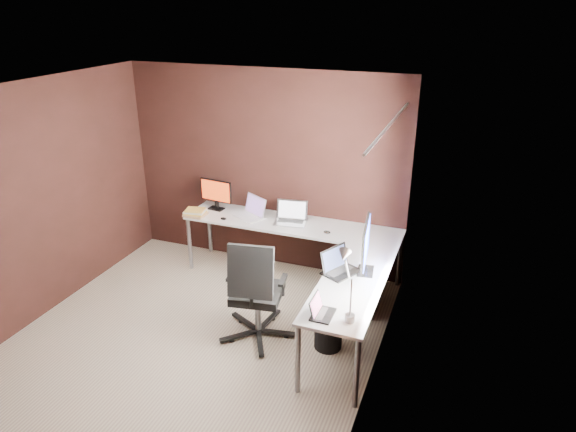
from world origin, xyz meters
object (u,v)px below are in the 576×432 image
(laptop_black_big, at_px, (339,267))
(office_chair, at_px, (257,309))
(laptop_black_small, at_px, (320,311))
(drawer_pedestal, at_px, (360,282))
(wastebasket, at_px, (328,333))
(desk_lamp, at_px, (346,275))
(laptop_white, at_px, (252,212))
(laptop_silver, at_px, (291,218))
(monitor_right, at_px, (366,245))
(book_stack, at_px, (195,212))
(monitor_left, at_px, (216,193))

(laptop_black_big, relative_size, office_chair, 0.39)
(laptop_black_small, height_order, office_chair, office_chair)
(drawer_pedestal, distance_m, wastebasket, 0.87)
(laptop_black_small, xyz_separation_m, wastebasket, (-0.07, 0.54, -0.61))
(desk_lamp, bearing_deg, laptop_black_big, 123.18)
(laptop_black_big, bearing_deg, laptop_white, 81.48)
(drawer_pedestal, xyz_separation_m, laptop_silver, (-0.98, 0.39, 0.48))
(laptop_black_small, bearing_deg, desk_lamp, -72.62)
(monitor_right, bearing_deg, laptop_black_small, 160.46)
(drawer_pedestal, height_order, book_stack, book_stack)
(drawer_pedestal, height_order, laptop_white, laptop_white)
(desk_lamp, bearing_deg, book_stack, 161.49)
(monitor_right, distance_m, wastebasket, 0.96)
(laptop_white, distance_m, wastebasket, 1.95)
(monitor_right, relative_size, laptop_black_big, 1.45)
(desk_lamp, bearing_deg, drawer_pedestal, 110.36)
(drawer_pedestal, distance_m, laptop_silver, 1.16)
(laptop_black_small, bearing_deg, drawer_pedestal, -2.08)
(monitor_right, xyz_separation_m, laptop_black_big, (-0.24, -0.09, -0.24))
(drawer_pedestal, relative_size, office_chair, 0.53)
(laptop_black_big, distance_m, laptop_black_small, 0.79)
(monitor_left, bearing_deg, office_chair, -43.50)
(monitor_left, xyz_separation_m, office_chair, (1.16, -1.39, -0.62))
(drawer_pedestal, distance_m, laptop_white, 1.61)
(laptop_silver, bearing_deg, laptop_black_small, -71.16)
(monitor_right, distance_m, desk_lamp, 0.82)
(laptop_silver, distance_m, wastebasket, 1.63)
(book_stack, distance_m, office_chair, 1.77)
(monitor_left, xyz_separation_m, laptop_silver, (1.04, -0.05, -0.17))
(laptop_white, bearing_deg, laptop_silver, 31.08)
(laptop_black_big, xyz_separation_m, book_stack, (-2.05, 0.75, -0.01))
(laptop_black_big, height_order, wastebasket, laptop_black_big)
(monitor_left, bearing_deg, laptop_silver, 3.60)
(drawer_pedestal, bearing_deg, laptop_black_big, -100.08)
(laptop_white, distance_m, office_chair, 1.54)
(monitor_right, height_order, book_stack, monitor_right)
(drawer_pedestal, xyz_separation_m, laptop_white, (-1.49, 0.37, 0.48))
(drawer_pedestal, xyz_separation_m, book_stack, (-2.16, 0.15, 0.47))
(drawer_pedestal, relative_size, wastebasket, 1.89)
(drawer_pedestal, xyz_separation_m, laptop_black_small, (-0.05, -1.39, 0.47))
(laptop_white, distance_m, laptop_silver, 0.52)
(monitor_right, height_order, laptop_silver, monitor_right)
(laptop_white, distance_m, laptop_black_small, 2.28)
(monitor_left, height_order, office_chair, office_chair)
(laptop_black_small, height_order, desk_lamp, desk_lamp)
(monitor_left, distance_m, monitor_right, 2.35)
(desk_lamp, bearing_deg, monitor_left, 154.80)
(drawer_pedestal, xyz_separation_m, desk_lamp, (0.14, -1.33, 0.82))
(laptop_black_big, bearing_deg, laptop_silver, 67.91)
(monitor_right, xyz_separation_m, laptop_silver, (-1.11, 0.90, -0.24))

